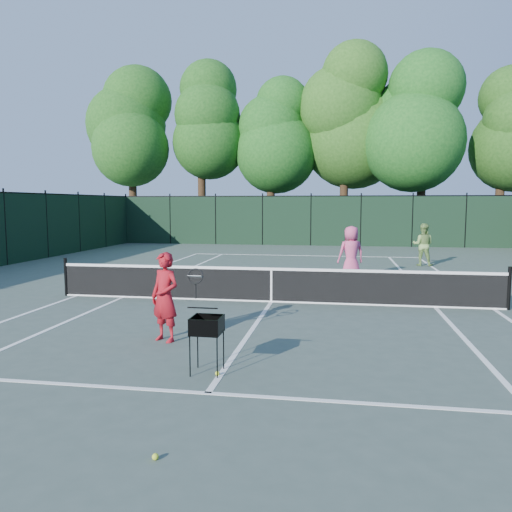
% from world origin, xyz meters
% --- Properties ---
extents(ground, '(90.00, 90.00, 0.00)m').
position_xyz_m(ground, '(0.00, 0.00, 0.00)').
color(ground, '#404E45').
rests_on(ground, ground).
extents(sideline_doubles_left, '(0.10, 23.77, 0.01)m').
position_xyz_m(sideline_doubles_left, '(-5.49, 0.00, 0.00)').
color(sideline_doubles_left, white).
rests_on(sideline_doubles_left, ground).
extents(sideline_doubles_right, '(0.10, 23.77, 0.01)m').
position_xyz_m(sideline_doubles_right, '(5.49, 0.00, 0.00)').
color(sideline_doubles_right, white).
rests_on(sideline_doubles_right, ground).
extents(sideline_singles_left, '(0.10, 23.77, 0.01)m').
position_xyz_m(sideline_singles_left, '(-4.12, 0.00, 0.00)').
color(sideline_singles_left, white).
rests_on(sideline_singles_left, ground).
extents(sideline_singles_right, '(0.10, 23.77, 0.01)m').
position_xyz_m(sideline_singles_right, '(4.12, 0.00, 0.00)').
color(sideline_singles_right, white).
rests_on(sideline_singles_right, ground).
extents(baseline_far, '(10.97, 0.10, 0.01)m').
position_xyz_m(baseline_far, '(0.00, 11.88, 0.00)').
color(baseline_far, white).
rests_on(baseline_far, ground).
extents(service_line_near, '(8.23, 0.10, 0.01)m').
position_xyz_m(service_line_near, '(0.00, -6.40, 0.00)').
color(service_line_near, white).
rests_on(service_line_near, ground).
extents(service_line_far, '(8.23, 0.10, 0.01)m').
position_xyz_m(service_line_far, '(0.00, 6.40, 0.00)').
color(service_line_far, white).
rests_on(service_line_far, ground).
extents(center_service_line, '(0.10, 12.80, 0.01)m').
position_xyz_m(center_service_line, '(0.00, 0.00, 0.00)').
color(center_service_line, white).
rests_on(center_service_line, ground).
extents(tennis_net, '(11.69, 0.09, 1.06)m').
position_xyz_m(tennis_net, '(0.00, 0.00, 0.48)').
color(tennis_net, black).
rests_on(tennis_net, ground).
extents(fence_far, '(24.00, 0.05, 3.00)m').
position_xyz_m(fence_far, '(0.00, 18.00, 1.50)').
color(fence_far, black).
rests_on(fence_far, ground).
extents(tree_0, '(6.40, 6.40, 13.14)m').
position_xyz_m(tree_0, '(-13.00, 21.50, 8.16)').
color(tree_0, black).
rests_on(tree_0, ground).
extents(tree_1, '(6.80, 6.80, 13.98)m').
position_xyz_m(tree_1, '(-8.00, 22.00, 8.69)').
color(tree_1, black).
rests_on(tree_1, ground).
extents(tree_2, '(6.00, 6.00, 12.40)m').
position_xyz_m(tree_2, '(-3.00, 21.80, 7.73)').
color(tree_2, black).
rests_on(tree_2, ground).
extents(tree_3, '(7.00, 7.00, 14.45)m').
position_xyz_m(tree_3, '(2.00, 22.30, 9.01)').
color(tree_3, black).
rests_on(tree_3, ground).
extents(tree_4, '(6.20, 6.20, 12.97)m').
position_xyz_m(tree_4, '(7.00, 21.60, 8.14)').
color(tree_4, black).
rests_on(tree_4, ground).
extents(tree_5, '(5.80, 5.80, 12.23)m').
position_xyz_m(tree_5, '(12.00, 22.10, 7.71)').
color(tree_5, black).
rests_on(tree_5, ground).
extents(coach, '(1.07, 0.62, 1.67)m').
position_xyz_m(coach, '(-1.45, -4.00, 0.84)').
color(coach, maroon).
rests_on(coach, ground).
extents(player_pink, '(1.04, 0.87, 1.83)m').
position_xyz_m(player_pink, '(2.13, 4.19, 0.91)').
color(player_pink, '#CC4878').
rests_on(player_pink, ground).
extents(player_green, '(0.98, 0.84, 1.75)m').
position_xyz_m(player_green, '(5.16, 8.67, 0.88)').
color(player_green, '#7AA251').
rests_on(player_green, ground).
extents(ball_hopper, '(0.46, 0.46, 0.87)m').
position_xyz_m(ball_hopper, '(-0.22, -5.59, 0.73)').
color(ball_hopper, black).
rests_on(ball_hopper, ground).
extents(loose_ball_near_cart, '(0.07, 0.07, 0.07)m').
position_xyz_m(loose_ball_near_cart, '(-0.06, -8.20, 0.03)').
color(loose_ball_near_cart, '#BBD72C').
rests_on(loose_ball_near_cart, ground).
extents(loose_ball_midcourt, '(0.07, 0.07, 0.07)m').
position_xyz_m(loose_ball_midcourt, '(-0.04, -5.69, 0.03)').
color(loose_ball_midcourt, '#C8DC2D').
rests_on(loose_ball_midcourt, ground).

